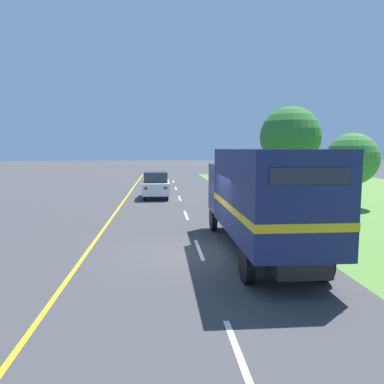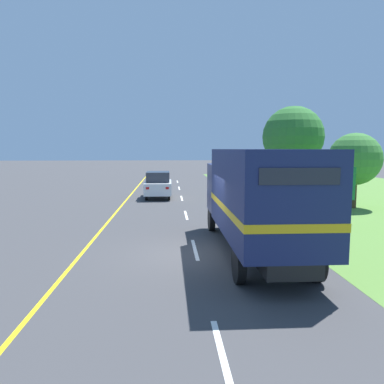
# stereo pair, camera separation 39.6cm
# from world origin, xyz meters

# --- Properties ---
(ground_plane) EXTENTS (200.00, 200.00, 0.00)m
(ground_plane) POSITION_xyz_m (0.00, 0.00, 0.00)
(ground_plane) COLOR #3D3D3F
(edge_line_yellow) EXTENTS (0.12, 54.81, 0.01)m
(edge_line_yellow) POSITION_xyz_m (-3.70, 10.65, 0.00)
(edge_line_yellow) COLOR yellow
(edge_line_yellow) RESTS_ON ground
(centre_dash_nearest) EXTENTS (0.12, 2.60, 0.01)m
(centre_dash_nearest) POSITION_xyz_m (0.00, -6.09, 0.00)
(centre_dash_nearest) COLOR white
(centre_dash_nearest) RESTS_ON ground
(centre_dash_near) EXTENTS (0.12, 2.60, 0.01)m
(centre_dash_near) POSITION_xyz_m (0.00, 0.51, 0.00)
(centre_dash_near) COLOR white
(centre_dash_near) RESTS_ON ground
(centre_dash_mid_a) EXTENTS (0.12, 2.60, 0.01)m
(centre_dash_mid_a) POSITION_xyz_m (0.00, 7.11, 0.00)
(centre_dash_mid_a) COLOR white
(centre_dash_mid_a) RESTS_ON ground
(centre_dash_mid_b) EXTENTS (0.12, 2.60, 0.01)m
(centre_dash_mid_b) POSITION_xyz_m (0.00, 13.71, 0.00)
(centre_dash_mid_b) COLOR white
(centre_dash_mid_b) RESTS_ON ground
(centre_dash_far) EXTENTS (0.12, 2.60, 0.01)m
(centre_dash_far) POSITION_xyz_m (0.00, 20.31, 0.00)
(centre_dash_far) COLOR white
(centre_dash_far) RESTS_ON ground
(centre_dash_farthest) EXTENTS (0.12, 2.60, 0.01)m
(centre_dash_farthest) POSITION_xyz_m (0.00, 26.91, 0.00)
(centre_dash_farthest) COLOR white
(centre_dash_farthest) RESTS_ON ground
(horse_trailer_truck) EXTENTS (2.34, 8.23, 3.36)m
(horse_trailer_truck) POSITION_xyz_m (1.88, -0.24, 1.90)
(horse_trailer_truck) COLOR black
(horse_trailer_truck) RESTS_ON ground
(lead_car_white) EXTENTS (1.80, 3.83, 1.82)m
(lead_car_white) POSITION_xyz_m (-1.61, 13.98, 0.92)
(lead_car_white) COLOR black
(lead_car_white) RESTS_ON ground
(highway_sign) EXTENTS (2.35, 0.09, 2.56)m
(highway_sign) POSITION_xyz_m (6.52, 4.74, 1.60)
(highway_sign) COLOR #9E9EA3
(highway_sign) RESTS_ON ground
(roadside_tree_near) EXTENTS (2.96, 2.96, 4.28)m
(roadside_tree_near) POSITION_xyz_m (9.67, 8.89, 2.78)
(roadside_tree_near) COLOR #4C3823
(roadside_tree_near) RESTS_ON ground
(roadside_tree_mid) EXTENTS (4.21, 4.21, 6.31)m
(roadside_tree_mid) POSITION_xyz_m (7.75, 13.91, 4.20)
(roadside_tree_mid) COLOR brown
(roadside_tree_mid) RESTS_ON ground
(roadside_tree_far) EXTENTS (3.54, 3.54, 5.36)m
(roadside_tree_far) POSITION_xyz_m (11.43, 22.98, 3.57)
(roadside_tree_far) COLOR brown
(roadside_tree_far) RESTS_ON ground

